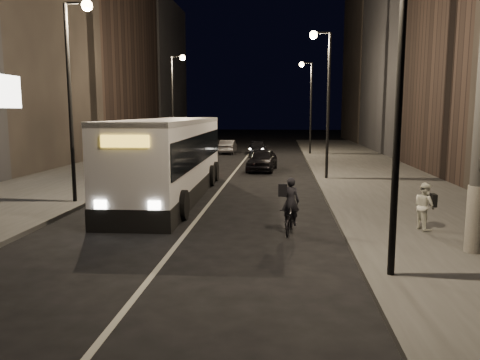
% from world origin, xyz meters
% --- Properties ---
extents(ground, '(180.00, 180.00, 0.00)m').
position_xyz_m(ground, '(0.00, 0.00, 0.00)').
color(ground, black).
rests_on(ground, ground).
extents(sidewalk_right, '(7.00, 70.00, 0.16)m').
position_xyz_m(sidewalk_right, '(8.50, 14.00, 0.08)').
color(sidewalk_right, '#383836').
rests_on(sidewalk_right, ground).
extents(sidewalk_left, '(7.00, 70.00, 0.16)m').
position_xyz_m(sidewalk_left, '(-8.50, 14.00, 0.08)').
color(sidewalk_left, '#383836').
rests_on(sidewalk_left, ground).
extents(building_row_right, '(8.00, 61.00, 21.00)m').
position_xyz_m(building_row_right, '(16.00, 27.50, 10.50)').
color(building_row_right, black).
rests_on(building_row_right, ground).
extents(building_row_left, '(8.00, 61.00, 22.00)m').
position_xyz_m(building_row_left, '(-16.00, 28.50, 11.00)').
color(building_row_left, black).
rests_on(building_row_left, ground).
extents(streetlight_right_near, '(1.20, 0.44, 8.12)m').
position_xyz_m(streetlight_right_near, '(5.33, -4.00, 5.36)').
color(streetlight_right_near, black).
rests_on(streetlight_right_near, sidewalk_right).
extents(streetlight_right_mid, '(1.20, 0.44, 8.12)m').
position_xyz_m(streetlight_right_mid, '(5.33, 12.00, 5.36)').
color(streetlight_right_mid, black).
rests_on(streetlight_right_mid, sidewalk_right).
extents(streetlight_right_far, '(1.20, 0.44, 8.12)m').
position_xyz_m(streetlight_right_far, '(5.33, 28.00, 5.36)').
color(streetlight_right_far, black).
rests_on(streetlight_right_far, sidewalk_right).
extents(streetlight_left_near, '(1.20, 0.44, 8.12)m').
position_xyz_m(streetlight_left_near, '(-5.33, 4.00, 5.36)').
color(streetlight_left_near, black).
rests_on(streetlight_left_near, sidewalk_left).
extents(streetlight_left_far, '(1.20, 0.44, 8.12)m').
position_xyz_m(streetlight_left_far, '(-5.33, 22.00, 5.36)').
color(streetlight_left_far, black).
rests_on(streetlight_left_far, sidewalk_left).
extents(utility_pole, '(0.46, 0.53, 6.00)m').
position_xyz_m(utility_pole, '(8.20, -2.00, 2.56)').
color(utility_pole, '#2D2D2D').
rests_on(utility_pole, sidewalk_right).
extents(city_bus, '(3.34, 13.32, 3.57)m').
position_xyz_m(city_bus, '(-1.99, 6.26, 1.94)').
color(city_bus, white).
rests_on(city_bus, ground).
extents(cyclist_on_bicycle, '(0.77, 1.67, 1.85)m').
position_xyz_m(cyclist_on_bicycle, '(3.35, 0.10, 0.62)').
color(cyclist_on_bicycle, black).
rests_on(cyclist_on_bicycle, ground).
extents(pedestrian_woman, '(0.78, 0.88, 1.52)m').
position_xyz_m(pedestrian_woman, '(7.60, 0.39, 0.92)').
color(pedestrian_woman, silver).
rests_on(pedestrian_woman, sidewalk_right).
extents(car_near, '(2.14, 4.48, 1.48)m').
position_xyz_m(car_near, '(1.76, 16.34, 0.74)').
color(car_near, black).
rests_on(car_near, ground).
extents(car_mid, '(1.39, 3.91, 1.28)m').
position_xyz_m(car_mid, '(-2.03, 29.14, 0.64)').
color(car_mid, '#333336').
rests_on(car_mid, ground).
extents(car_far, '(1.88, 4.10, 1.16)m').
position_xyz_m(car_far, '(0.80, 28.51, 0.58)').
color(car_far, black).
rests_on(car_far, ground).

